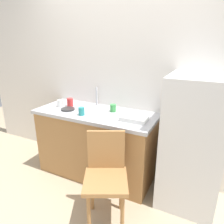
{
  "coord_description": "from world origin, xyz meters",
  "views": [
    {
      "loc": [
        1.03,
        -1.4,
        1.7
      ],
      "look_at": [
        0.04,
        0.6,
        0.92
      ],
      "focal_mm": 33.13,
      "sensor_mm": 36.0,
      "label": 1
    }
  ],
  "objects": [
    {
      "name": "countertop",
      "position": [
        -0.21,
        0.65,
        0.85
      ],
      "size": [
        1.5,
        0.64,
        0.04
      ],
      "primitive_type": "cube",
      "color": "#B7B7BC",
      "rests_on": "cabinet_base"
    },
    {
      "name": "cabinet_base",
      "position": [
        -0.21,
        0.65,
        0.42
      ],
      "size": [
        1.46,
        0.6,
        0.83
      ],
      "primitive_type": "cube",
      "color": "#A87542",
      "rests_on": "ground_plane"
    },
    {
      "name": "chair",
      "position": [
        0.25,
        0.06,
        0.5
      ],
      "size": [
        0.54,
        0.54,
        0.89
      ],
      "rotation": [
        0.0,
        0.0,
        0.46
      ],
      "color": "#A87542",
      "rests_on": "ground_plane"
    },
    {
      "name": "cup_red",
      "position": [
        -0.62,
        0.7,
        0.92
      ],
      "size": [
        0.08,
        0.08,
        0.11
      ],
      "primitive_type": "cylinder",
      "color": "red",
      "rests_on": "countertop"
    },
    {
      "name": "refrigerator",
      "position": [
        0.93,
        0.66,
        0.7
      ],
      "size": [
        0.58,
        0.59,
        1.39
      ],
      "primitive_type": "cube",
      "color": "white",
      "rests_on": "ground_plane"
    },
    {
      "name": "hotplate",
      "position": [
        -0.56,
        0.55,
        0.88
      ],
      "size": [
        0.17,
        0.17,
        0.02
      ],
      "primitive_type": "cylinder",
      "color": "#2D2D2D",
      "rests_on": "countertop"
    },
    {
      "name": "cup_teal",
      "position": [
        -0.29,
        0.47,
        0.92
      ],
      "size": [
        0.07,
        0.07,
        0.09
      ],
      "primitive_type": "cylinder",
      "color": "teal",
      "rests_on": "countertop"
    },
    {
      "name": "dish_tray",
      "position": [
        0.32,
        0.58,
        0.9
      ],
      "size": [
        0.28,
        0.2,
        0.05
      ],
      "primitive_type": "cube",
      "color": "white",
      "rests_on": "countertop"
    },
    {
      "name": "back_wall",
      "position": [
        0.0,
        1.0,
        1.22
      ],
      "size": [
        4.8,
        0.1,
        2.45
      ],
      "primitive_type": "cube",
      "color": "white",
      "rests_on": "ground_plane"
    },
    {
      "name": "faucet",
      "position": [
        -0.33,
        0.9,
        0.99
      ],
      "size": [
        0.02,
        0.02,
        0.24
      ],
      "primitive_type": "cylinder",
      "color": "#B7B7BC",
      "rests_on": "countertop"
    },
    {
      "name": "ground_plane",
      "position": [
        0.0,
        0.0,
        0.0
      ],
      "size": [
        8.0,
        8.0,
        0.0
      ],
      "primitive_type": "plane",
      "color": "tan"
    },
    {
      "name": "cup_white",
      "position": [
        -0.73,
        0.62,
        0.92
      ],
      "size": [
        0.08,
        0.08,
        0.09
      ],
      "primitive_type": "cylinder",
      "color": "white",
      "rests_on": "countertop"
    },
    {
      "name": "cup_green",
      "position": [
        -0.02,
        0.75,
        0.92
      ],
      "size": [
        0.07,
        0.07,
        0.09
      ],
      "primitive_type": "cylinder",
      "color": "green",
      "rests_on": "countertop"
    }
  ]
}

